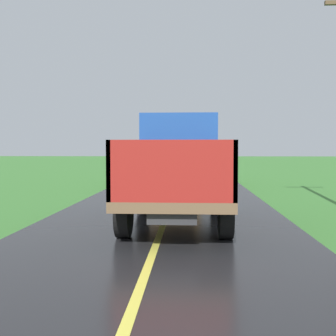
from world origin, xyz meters
TOP-DOWN VIEW (x-y plane):
  - banana_truck_near at (0.31, 11.67)m, footprint 2.38×5.82m
  - banana_truck_far at (-0.03, 23.18)m, footprint 2.38×5.81m

SIDE VIEW (x-z plane):
  - banana_truck_far at x=-0.03m, z-range 0.05..2.85m
  - banana_truck_near at x=0.31m, z-range 0.07..2.87m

